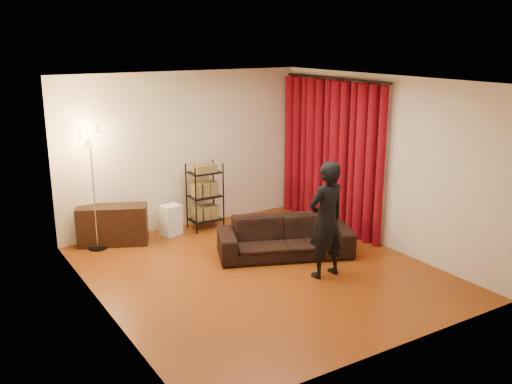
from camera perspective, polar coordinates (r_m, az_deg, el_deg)
floor at (r=8.24m, az=0.51°, el=-7.97°), size 5.00×5.00×0.00m
ceiling at (r=7.59m, az=0.56°, el=11.11°), size 5.00×5.00×0.00m
wall_back at (r=9.95m, az=-7.20°, el=4.15°), size 5.00×0.00×5.00m
wall_front at (r=5.93m, az=13.58°, el=-3.88°), size 5.00×0.00×5.00m
wall_left at (r=6.91m, az=-15.45°, el=-1.27°), size 0.00×5.00×5.00m
wall_right at (r=9.17m, az=12.52°, el=2.95°), size 0.00×5.00×5.00m
curtain_rod at (r=9.77m, az=7.85°, el=11.20°), size 0.04×2.65×0.04m
curtain at (r=9.93m, az=7.49°, el=3.67°), size 0.22×2.65×2.55m
sofa at (r=8.73m, az=2.90°, el=-4.54°), size 2.17×1.50×0.59m
person at (r=7.89m, az=7.04°, el=-2.78°), size 0.63×0.43×1.65m
media_cabinet at (r=9.47m, az=-14.14°, el=-3.23°), size 1.17×0.83×0.64m
storage_boxes at (r=9.72m, az=-8.49°, el=-2.79°), size 0.37×0.33×0.53m
wire_shelf at (r=9.91m, az=-5.13°, el=-0.42°), size 0.61×0.50×1.16m
floor_lamp at (r=9.14m, az=-15.95°, el=0.23°), size 0.44×0.44×1.94m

